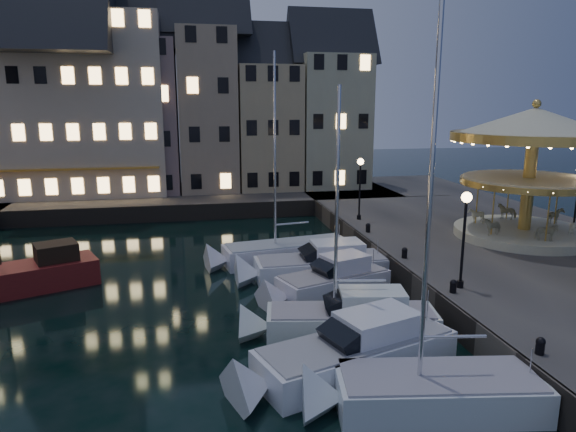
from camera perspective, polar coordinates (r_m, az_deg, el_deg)
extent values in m
plane|color=black|center=(20.68, 1.55, -13.59)|extent=(160.00, 160.00, 0.00)
cube|color=#474442|center=(31.30, 24.91, -4.36)|extent=(16.00, 56.00, 1.30)
cube|color=#474442|center=(47.05, -15.59, 1.67)|extent=(44.00, 12.00, 1.30)
cube|color=#47423A|center=(27.47, 11.16, -5.66)|extent=(0.15, 44.00, 1.30)
cube|color=#47423A|center=(41.05, -13.44, 0.26)|extent=(48.00, 0.15, 1.30)
cylinder|color=black|center=(23.47, 18.58, -7.18)|extent=(0.28, 0.28, 0.30)
cylinder|color=black|center=(22.96, 18.88, -3.06)|extent=(0.12, 0.12, 3.80)
sphere|color=#FFD18C|center=(22.53, 19.24, 1.97)|extent=(0.44, 0.44, 0.44)
cylinder|color=black|center=(35.35, 7.88, -0.13)|extent=(0.28, 0.28, 0.30)
cylinder|color=black|center=(35.01, 7.97, 2.67)|extent=(0.12, 0.12, 3.80)
sphere|color=#FFD18C|center=(34.73, 8.07, 6.00)|extent=(0.44, 0.44, 0.44)
cylinder|color=black|center=(35.36, 29.08, -1.61)|extent=(0.28, 0.28, 0.30)
cylinder|color=black|center=(35.02, 29.38, 1.18)|extent=(0.12, 0.12, 3.80)
cylinder|color=black|center=(18.53, 26.20, -13.04)|extent=(0.28, 0.28, 0.40)
sphere|color=black|center=(18.45, 26.27, -12.41)|extent=(0.30, 0.30, 0.30)
cylinder|color=black|center=(22.76, 17.88, -7.62)|extent=(0.28, 0.28, 0.40)
sphere|color=black|center=(22.69, 17.91, -7.09)|extent=(0.30, 0.30, 0.30)
cylinder|color=black|center=(27.01, 12.81, -4.16)|extent=(0.28, 0.28, 0.40)
sphere|color=black|center=(26.95, 12.84, -3.71)|extent=(0.30, 0.30, 0.30)
cylinder|color=black|center=(31.93, 8.88, -1.43)|extent=(0.28, 0.28, 0.40)
sphere|color=black|center=(31.88, 8.89, -1.04)|extent=(0.30, 0.30, 0.30)
cube|color=gray|center=(50.59, -29.06, 8.33)|extent=(5.00, 8.00, 11.00)
cube|color=slate|center=(49.18, -23.01, 9.41)|extent=(5.60, 8.00, 12.00)
cube|color=slate|center=(48.30, -15.91, 10.47)|extent=(6.20, 8.00, 13.00)
cube|color=gray|center=(48.17, -8.99, 11.38)|extent=(5.00, 8.00, 14.00)
cube|color=tan|center=(48.73, -2.42, 9.76)|extent=(5.60, 8.00, 11.00)
cube|color=#A7A786|center=(49.97, 4.56, 10.37)|extent=(6.20, 8.00, 12.00)
cube|color=#BEAF98|center=(49.14, -23.10, 11.15)|extent=(16.00, 9.00, 15.00)
cube|color=silver|center=(16.98, 16.33, -18.63)|extent=(6.38, 3.25, 1.30)
cube|color=gray|center=(16.65, 16.48, -16.65)|extent=(6.05, 3.02, 0.10)
cylinder|color=silver|center=(14.67, 15.49, 1.62)|extent=(0.14, 0.14, 10.67)
cube|color=silver|center=(18.55, 7.63, -15.38)|extent=(7.51, 4.49, 1.30)
cube|color=gray|center=(18.24, 7.69, -13.52)|extent=(7.11, 4.19, 0.10)
cube|color=silver|center=(18.55, 9.89, -11.68)|extent=(3.13, 2.54, 0.80)
cube|color=black|center=(17.79, 6.21, -13.00)|extent=(1.66, 1.95, 0.95)
cube|color=silver|center=(20.86, 7.03, -12.07)|extent=(6.88, 3.10, 1.30)
cube|color=gray|center=(20.60, 7.08, -10.37)|extent=(6.52, 2.88, 0.10)
cube|color=silver|center=(20.56, 9.34, -9.20)|extent=(2.74, 1.89, 0.80)
cube|color=black|center=(20.40, 5.61, -9.56)|extent=(1.36, 1.55, 0.92)
cylinder|color=silver|center=(19.23, 5.47, 1.88)|extent=(0.14, 0.14, 8.93)
cube|color=silver|center=(24.96, 5.05, -7.81)|extent=(5.76, 3.73, 1.30)
cube|color=gray|center=(24.74, 5.08, -6.36)|extent=(5.45, 3.49, 0.10)
cube|color=silver|center=(24.97, 6.31, -5.17)|extent=(2.44, 2.14, 0.80)
cube|color=black|center=(24.40, 4.27, -5.80)|extent=(1.39, 1.68, 0.84)
cube|color=silver|center=(27.29, 3.74, -6.00)|extent=(6.95, 2.39, 1.30)
cube|color=gray|center=(27.09, 3.76, -4.66)|extent=(6.60, 2.20, 0.10)
cube|color=silver|center=(27.19, 5.47, -3.68)|extent=(2.65, 1.76, 0.80)
cube|color=black|center=(26.85, 2.63, -4.06)|extent=(1.19, 1.63, 0.94)
cube|color=silver|center=(30.05, -0.07, -4.23)|extent=(7.64, 3.31, 1.30)
cube|color=gray|center=(29.86, -0.07, -3.00)|extent=(7.25, 3.08, 0.10)
cylinder|color=silver|center=(28.70, -1.47, 6.45)|extent=(0.14, 0.14, 9.95)
cube|color=maroon|center=(28.59, -27.12, -6.32)|extent=(6.98, 4.69, 1.50)
cube|color=black|center=(28.44, -24.37, -3.62)|extent=(2.40, 2.22, 0.88)
cylinder|color=beige|center=(33.47, 24.70, -1.71)|extent=(7.93, 7.93, 0.50)
cylinder|color=gold|center=(32.88, 25.23, 3.91)|extent=(0.69, 0.69, 6.15)
cylinder|color=beige|center=(32.89, 25.21, 3.74)|extent=(7.34, 7.34, 0.18)
cylinder|color=gold|center=(32.92, 25.18, 3.44)|extent=(7.62, 7.62, 0.35)
cone|color=beige|center=(32.63, 25.74, 9.43)|extent=(9.12, 9.12, 1.59)
cylinder|color=gold|center=(32.66, 25.61, 7.95)|extent=(9.12, 9.12, 0.50)
sphere|color=gold|center=(32.61, 25.91, 11.16)|extent=(0.50, 0.50, 0.50)
imported|color=beige|center=(35.54, 27.54, 0.01)|extent=(1.66, 1.20, 0.99)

